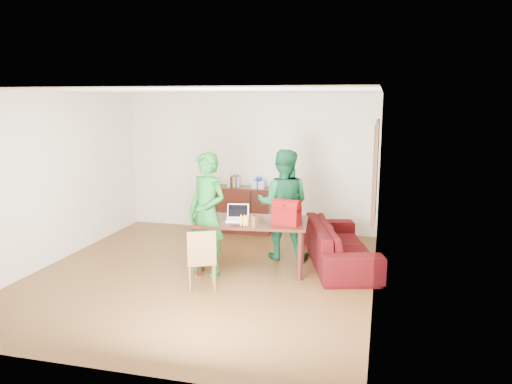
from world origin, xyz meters
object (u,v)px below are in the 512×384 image
(table, at_px, (253,227))
(chair, at_px, (202,271))
(person_far, at_px, (283,204))
(red_bag, at_px, (286,214))
(sofa, at_px, (340,244))
(person_near, at_px, (207,214))
(bottle, at_px, (254,221))
(laptop, at_px, (237,218))

(table, height_order, chair, chair)
(table, height_order, person_far, person_far)
(person_far, relative_size, red_bag, 4.55)
(chair, relative_size, sofa, 0.38)
(red_bag, bearing_deg, sofa, 53.77)
(person_far, xyz_separation_m, red_bag, (0.20, -0.76, 0.02))
(red_bag, bearing_deg, person_near, -155.96)
(table, distance_m, bottle, 0.47)
(laptop, relative_size, bottle, 1.90)
(table, relative_size, chair, 2.04)
(person_near, distance_m, red_bag, 1.17)
(chair, height_order, person_far, person_far)
(laptop, xyz_separation_m, sofa, (1.50, 0.67, -0.49))
(person_far, distance_m, bottle, 1.11)
(red_bag, bearing_deg, table, -178.28)
(table, distance_m, laptop, 0.28)
(person_near, xyz_separation_m, red_bag, (1.14, 0.27, -0.00))
(sofa, bearing_deg, person_near, 100.99)
(sofa, bearing_deg, bottle, 115.30)
(person_far, relative_size, bottle, 9.29)
(table, relative_size, laptop, 4.72)
(person_near, xyz_separation_m, sofa, (1.88, 0.95, -0.59))
(person_far, bearing_deg, bottle, 75.65)
(person_near, bearing_deg, person_far, 71.34)
(chair, bearing_deg, laptop, 48.62)
(table, bearing_deg, person_near, -156.09)
(red_bag, distance_m, sofa, 1.17)
(chair, bearing_deg, table, 38.21)
(chair, height_order, person_near, person_near)
(chair, relative_size, person_near, 0.46)
(laptop, bearing_deg, chair, -118.02)
(person_far, bearing_deg, sofa, 172.01)
(laptop, distance_m, red_bag, 0.77)
(chair, height_order, bottle, bottle)
(bottle, bearing_deg, table, 106.57)
(table, xyz_separation_m, sofa, (1.28, 0.60, -0.35))
(chair, xyz_separation_m, laptop, (0.26, 0.86, 0.57))
(bottle, distance_m, red_bag, 0.53)
(person_near, height_order, laptop, person_near)
(chair, distance_m, sofa, 2.34)
(person_near, relative_size, person_far, 1.02)
(person_far, height_order, red_bag, person_far)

